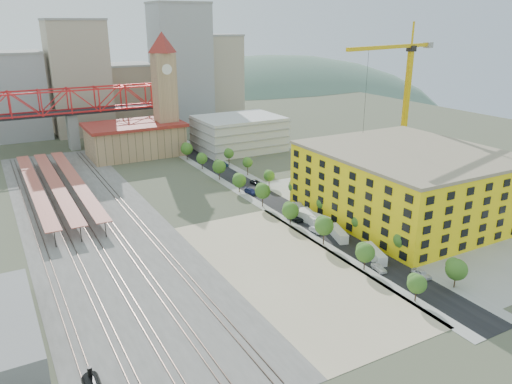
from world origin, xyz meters
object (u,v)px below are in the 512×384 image
tower_crane (403,84)px  site_trailer_b (338,234)px  clock_tower (164,82)px  construction_building (407,183)px  site_trailer_a (374,254)px  site_trailer_c (313,219)px  car_0 (379,268)px  site_trailer_d (310,217)px

tower_crane → site_trailer_b: 67.05m
clock_tower → construction_building: bearing=-71.2°
site_trailer_a → site_trailer_c: bearing=106.5°
construction_building → car_0: bearing=-142.8°
tower_crane → construction_building: bearing=-129.9°
construction_building → site_trailer_a: construction_building is taller
site_trailer_a → site_trailer_b: site_trailer_a is taller
car_0 → site_trailer_a: bearing=66.0°
site_trailer_a → site_trailer_d: bearing=106.5°
site_trailer_d → tower_crane: bearing=32.5°
construction_building → site_trailer_b: construction_building is taller
site_trailer_c → site_trailer_d: size_ratio=1.08×
site_trailer_d → site_trailer_a: bearing=-79.5°
construction_building → site_trailer_b: size_ratio=5.81×
clock_tower → tower_crane: clock_tower is taller
site_trailer_c → car_0: bearing=-111.6°
clock_tower → site_trailer_d: (8.00, -91.38, -27.42)m
tower_crane → site_trailer_d: tower_crane is taller
construction_building → site_trailer_b: bearing=-172.0°
site_trailer_b → site_trailer_d: 12.26m
car_0 → site_trailer_b: bearing=87.7°
construction_building → tower_crane: bearing=50.1°
site_trailer_b → site_trailer_d: (0.00, 12.26, 0.09)m
site_trailer_c → car_0: site_trailer_c is taller
site_trailer_b → site_trailer_c: size_ratio=0.86×
site_trailer_a → site_trailer_b: (0.00, 13.35, -0.02)m
construction_building → site_trailer_c: bearing=164.4°
site_trailer_a → site_trailer_c: site_trailer_c is taller
tower_crane → site_trailer_a: bearing=-137.6°
construction_building → car_0: size_ratio=11.69×
construction_building → site_trailer_d: bearing=161.7°
construction_building → car_0: 37.42m
clock_tower → site_trailer_b: 107.53m
clock_tower → site_trailer_a: clock_tower is taller
site_trailer_d → car_0: (-3.00, -30.61, -0.54)m
construction_building → site_trailer_d: size_ratio=5.41×
site_trailer_b → tower_crane: bearing=49.6°
tower_crane → site_trailer_b: bearing=-147.1°
site_trailer_c → tower_crane: bearing=7.4°
site_trailer_b → car_0: size_ratio=2.01×
construction_building → site_trailer_a: bearing=-146.8°
site_trailer_b → site_trailer_c: (0.00, 10.92, 0.19)m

